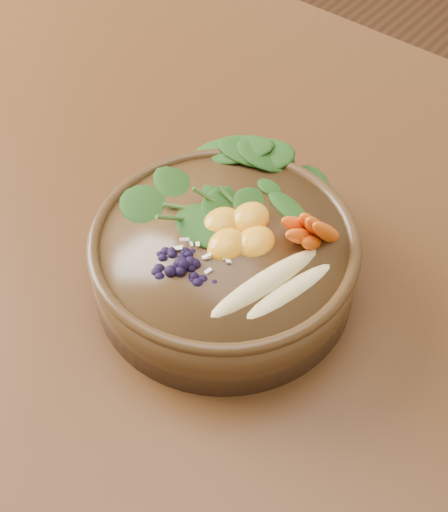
{
  "coord_description": "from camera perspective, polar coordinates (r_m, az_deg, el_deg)",
  "views": [
    {
      "loc": [
        0.46,
        -0.38,
        1.29
      ],
      "look_at": [
        0.18,
        -0.04,
        0.79
      ],
      "focal_mm": 50.0,
      "sensor_mm": 36.0,
      "label": 1
    }
  ],
  "objects": [
    {
      "name": "blueberry_pile",
      "position": [
        0.61,
        -3.68,
        0.15
      ],
      "size": [
        0.13,
        0.11,
        0.03
      ],
      "primitive_type": null,
      "rotation": [
        0.0,
        0.0,
        -0.24
      ],
      "color": "black",
      "rests_on": "stoneware_bowl"
    },
    {
      "name": "banana_halves",
      "position": [
        0.6,
        4.36,
        -1.73
      ],
      "size": [
        0.07,
        0.14,
        0.02
      ],
      "rotation": [
        0.0,
        0.0,
        -0.24
      ],
      "color": "#E0CC84",
      "rests_on": "stoneware_bowl"
    },
    {
      "name": "kale_heap",
      "position": [
        0.68,
        1.51,
        6.29
      ],
      "size": [
        0.19,
        0.18,
        0.04
      ],
      "primitive_type": null,
      "rotation": [
        0.0,
        0.0,
        -0.24
      ],
      "color": "#234F17",
      "rests_on": "stoneware_bowl"
    },
    {
      "name": "coconut_flakes",
      "position": [
        0.64,
        -1.14,
        0.79
      ],
      "size": [
        0.09,
        0.08,
        0.01
      ],
      "primitive_type": null,
      "rotation": [
        0.0,
        0.0,
        -0.24
      ],
      "color": "white",
      "rests_on": "stoneware_bowl"
    },
    {
      "name": "mandarin_cluster",
      "position": [
        0.64,
        1.19,
        2.7
      ],
      "size": [
        0.09,
        0.09,
        0.03
      ],
      "primitive_type": null,
      "rotation": [
        0.0,
        0.0,
        -0.24
      ],
      "color": "orange",
      "rests_on": "stoneware_bowl"
    },
    {
      "name": "ground",
      "position": [
        1.42,
        -5.05,
        -16.8
      ],
      "size": [
        4.0,
        4.0,
        0.0
      ],
      "primitive_type": "plane",
      "color": "#381E0F",
      "rests_on": "ground"
    },
    {
      "name": "dining_table",
      "position": [
        0.87,
        -7.92,
        1.32
      ],
      "size": [
        1.6,
        0.9,
        0.75
      ],
      "color": "#331C0C",
      "rests_on": "ground"
    },
    {
      "name": "stoneware_bowl",
      "position": [
        0.67,
        -0.0,
        -0.56
      ],
      "size": [
        0.3,
        0.3,
        0.07
      ],
      "primitive_type": "cylinder",
      "rotation": [
        0.0,
        0.0,
        -0.24
      ],
      "color": "#50361B",
      "rests_on": "dining_table"
    },
    {
      "name": "carrot_cluster",
      "position": [
        0.63,
        7.31,
        3.76
      ],
      "size": [
        0.06,
        0.06,
        0.07
      ],
      "primitive_type": null,
      "rotation": [
        0.0,
        0.0,
        -0.24
      ],
      "color": "orange",
      "rests_on": "stoneware_bowl"
    }
  ]
}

